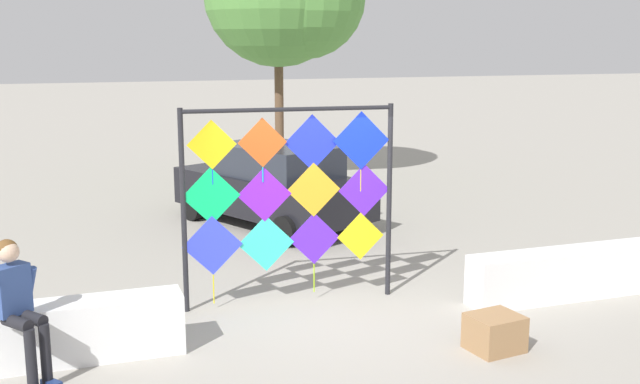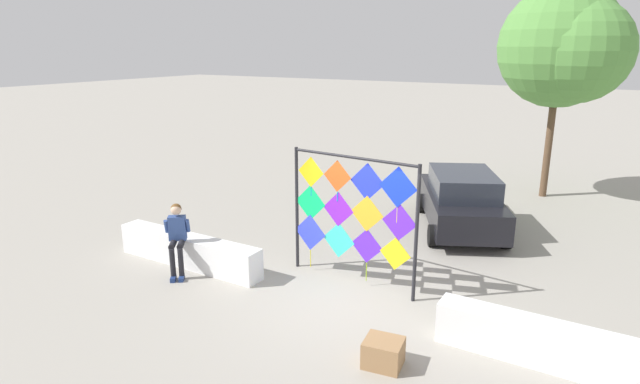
{
  "view_description": "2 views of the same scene",
  "coord_description": "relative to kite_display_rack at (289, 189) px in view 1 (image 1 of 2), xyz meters",
  "views": [
    {
      "loc": [
        -3.13,
        -8.63,
        3.49
      ],
      "look_at": [
        0.07,
        0.62,
        1.55
      ],
      "focal_mm": 42.68,
      "sensor_mm": 36.0,
      "label": 1
    },
    {
      "loc": [
        4.15,
        -7.96,
        4.7
      ],
      "look_at": [
        -0.87,
        0.54,
        1.92
      ],
      "focal_mm": 29.18,
      "sensor_mm": 36.0,
      "label": 2
    }
  ],
  "objects": [
    {
      "name": "ground",
      "position": [
        0.29,
        -0.82,
        -1.58
      ],
      "size": [
        120.0,
        120.0,
        0.0
      ],
      "primitive_type": "plane",
      "color": "#9E998E"
    },
    {
      "name": "plaza_ledge_left",
      "position": [
        -3.49,
        -1.05,
        -1.24
      ],
      "size": [
        3.74,
        0.49,
        0.68
      ],
      "primitive_type": "cube",
      "color": "white",
      "rests_on": "ground"
    },
    {
      "name": "plaza_ledge_right",
      "position": [
        4.08,
        -1.05,
        -1.24
      ],
      "size": [
        3.74,
        0.49,
        0.68
      ],
      "primitive_type": "cube",
      "color": "white",
      "rests_on": "ground"
    },
    {
      "name": "kite_display_rack",
      "position": [
        0.0,
        0.0,
        0.0
      ],
      "size": [
        2.86,
        0.31,
        2.68
      ],
      "color": "#232328",
      "rests_on": "ground"
    },
    {
      "name": "seated_vendor",
      "position": [
        -3.33,
        -1.5,
        -0.68
      ],
      "size": [
        0.69,
        0.74,
        1.53
      ],
      "color": "black",
      "rests_on": "ground"
    },
    {
      "name": "parked_car",
      "position": [
        0.99,
        4.38,
        -0.78
      ],
      "size": [
        3.3,
        4.39,
        1.57
      ],
      "color": "black",
      "rests_on": "ground"
    },
    {
      "name": "cardboard_box_large",
      "position": [
        1.75,
        -2.33,
        -1.37
      ],
      "size": [
        0.64,
        0.58,
        0.42
      ],
      "primitive_type": "cube",
      "rotation": [
        0.0,
        0.0,
        0.14
      ],
      "color": "#9E754C",
      "rests_on": "ground"
    }
  ]
}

